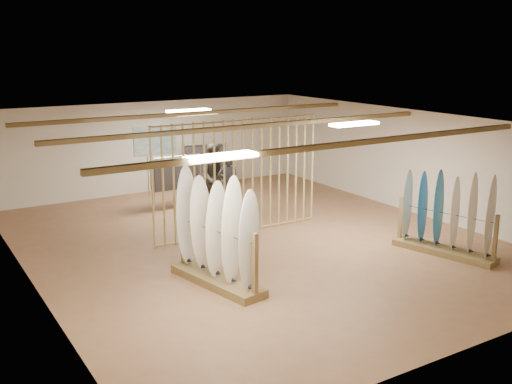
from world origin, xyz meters
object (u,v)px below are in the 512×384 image
rack_left (217,249)px  clothing_rack_b (205,159)px  rack_right (445,226)px  clothing_rack_a (175,173)px  shopper_a (228,180)px  shopper_b (216,173)px

rack_left → clothing_rack_b: rack_left is taller
rack_left → rack_right: 5.17m
rack_left → clothing_rack_a: rack_left is taller
rack_left → rack_right: bearing=-23.2°
rack_right → clothing_rack_b: (-1.65, 8.29, 0.32)m
rack_left → shopper_a: (2.68, 4.39, 0.18)m
rack_right → clothing_rack_a: bearing=102.2°
clothing_rack_b → rack_left: bearing=-94.7°
rack_left → shopper_a: size_ratio=1.28×
clothing_rack_a → shopper_b: 1.20m
shopper_a → shopper_b: (-0.18, 0.39, 0.15)m
rack_left → clothing_rack_a: bearing=62.6°
clothing_rack_b → shopper_a: 2.91m
rack_left → rack_right: size_ratio=0.98×
rack_right → shopper_a: bearing=98.6°
rack_left → shopper_b: rack_left is taller
rack_left → clothing_rack_b: bearing=53.6°
clothing_rack_a → shopper_b: size_ratio=0.72×
shopper_b → shopper_a: bearing=-45.4°
rack_right → clothing_rack_b: size_ratio=1.60×
shopper_a → clothing_rack_b: bearing=-84.6°
rack_right → clothing_rack_a: (-3.41, 6.69, 0.35)m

